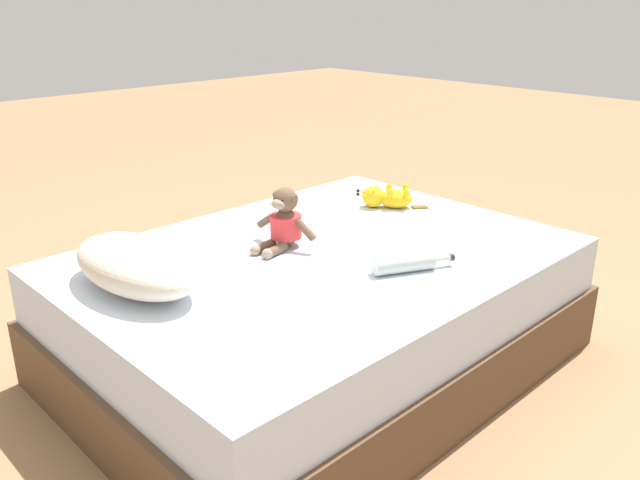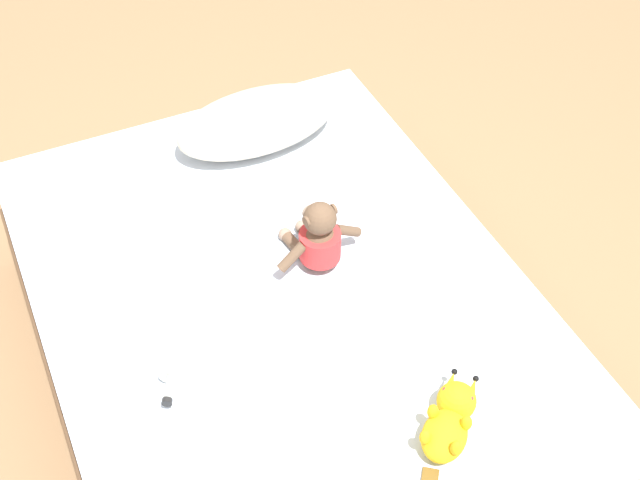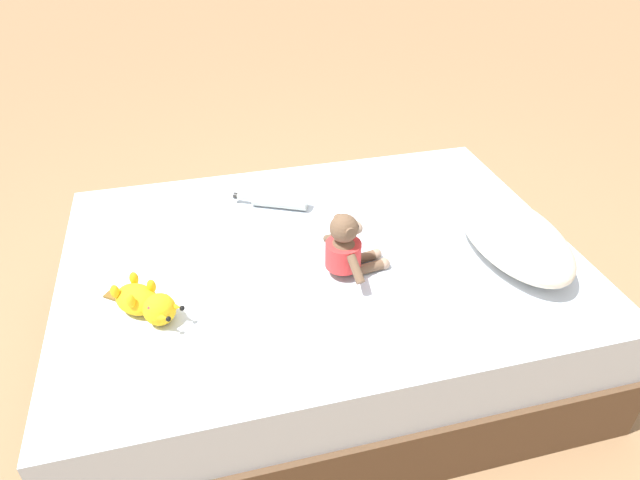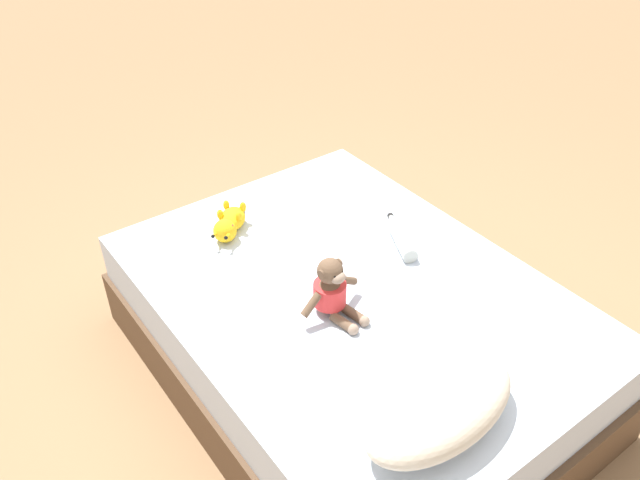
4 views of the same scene
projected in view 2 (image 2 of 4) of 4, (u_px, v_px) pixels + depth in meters
ground_plane at (286, 386)px, 2.81m from camera, size 16.00×16.00×0.00m
bed at (284, 341)px, 2.64m from camera, size 1.37×1.87×0.48m
pillow at (257, 121)px, 2.88m from camera, size 0.58×0.32×0.17m
plush_monkey at (318, 239)px, 2.47m from camera, size 0.29×0.24×0.24m
plush_yellow_creature at (450, 420)px, 2.10m from camera, size 0.28×0.27×0.10m
glass_bottle at (177, 344)px, 2.29m from camera, size 0.17×0.30×0.06m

